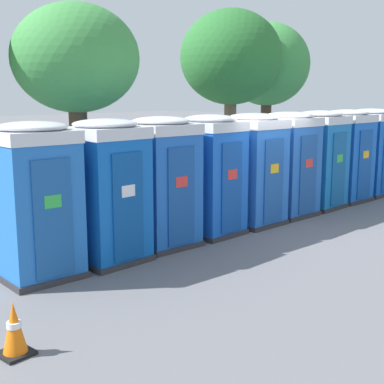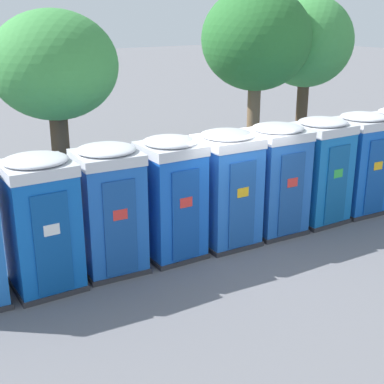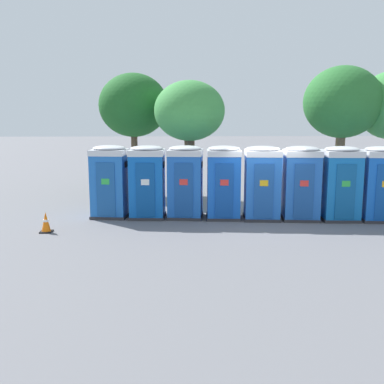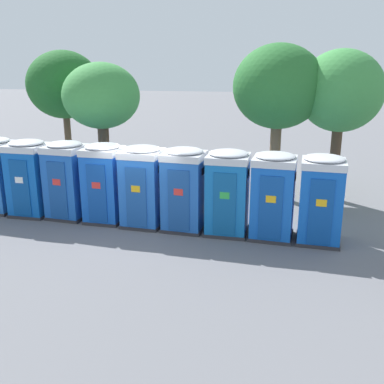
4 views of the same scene
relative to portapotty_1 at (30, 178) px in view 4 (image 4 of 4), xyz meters
name	(u,v)px [view 4 (image 4 of 4)]	position (x,y,z in m)	size (l,w,h in m)	color
ground_plane	(146,223)	(3.99, -0.23, -1.28)	(120.00, 120.00, 0.00)	slate
portapotty_1	(30,178)	(0.00, 0.00, 0.00)	(1.29, 1.27, 2.54)	#2D2D33
portapotty_2	(67,180)	(1.33, -0.04, 0.00)	(1.34, 1.34, 2.54)	#2D2D33
portapotty_3	(104,183)	(2.66, -0.19, 0.00)	(1.23, 1.26, 2.54)	#2D2D33
portapotty_4	(143,186)	(3.98, -0.37, 0.00)	(1.33, 1.30, 2.54)	#2D2D33
portapotty_5	(184,189)	(5.31, -0.48, 0.00)	(1.35, 1.32, 2.54)	#2D2D33
portapotty_6	(228,192)	(6.64, -0.60, 0.00)	(1.30, 1.26, 2.54)	#2D2D33
portapotty_7	(273,195)	(7.96, -0.73, 0.00)	(1.35, 1.32, 2.54)	#2D2D33
portapotty_8	(321,199)	(9.29, -0.85, 0.00)	(1.31, 1.30, 2.54)	#2D2D33
street_tree_0	(278,88)	(8.03, 3.38, 2.79)	(3.25, 3.25, 5.61)	brown
street_tree_1	(101,97)	(1.57, 2.86, 2.41)	(2.86, 2.86, 4.96)	#4C3826
street_tree_2	(64,85)	(-0.87, 5.01, 2.71)	(3.10, 3.10, 5.43)	brown
street_tree_3	(341,92)	(10.20, 3.43, 2.66)	(2.96, 2.96, 5.42)	#4C3826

